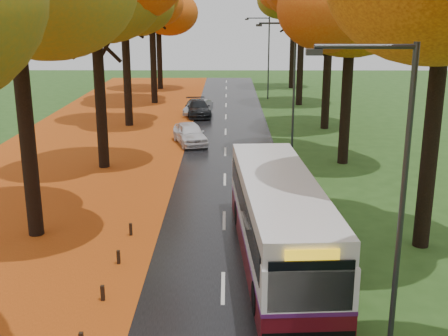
{
  "coord_description": "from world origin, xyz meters",
  "views": [
    {
      "loc": [
        0.13,
        -4.32,
        8.66
      ],
      "look_at": [
        0.0,
        17.13,
        2.6
      ],
      "focal_mm": 45.0,
      "sensor_mm": 36.0,
      "label": 1
    }
  ],
  "objects_px": {
    "streetlamp_near": "(393,188)",
    "car_dark": "(198,108)",
    "streetlamp_far": "(266,51)",
    "streetlamp_mid": "(290,77)",
    "bus": "(279,218)",
    "car_silver": "(198,107)",
    "car_white": "(190,133)"
  },
  "relations": [
    {
      "from": "streetlamp_near",
      "to": "streetlamp_mid",
      "type": "distance_m",
      "value": 22.0
    },
    {
      "from": "streetlamp_mid",
      "to": "streetlamp_far",
      "type": "distance_m",
      "value": 22.0
    },
    {
      "from": "streetlamp_near",
      "to": "car_silver",
      "type": "xyz_separation_m",
      "value": [
        -6.3,
        35.0,
        -4.05
      ]
    },
    {
      "from": "car_silver",
      "to": "streetlamp_far",
      "type": "bearing_deg",
      "value": 74.3
    },
    {
      "from": "streetlamp_near",
      "to": "car_dark",
      "type": "bearing_deg",
      "value": 100.4
    },
    {
      "from": "streetlamp_near",
      "to": "car_dark",
      "type": "relative_size",
      "value": 1.71
    },
    {
      "from": "streetlamp_near",
      "to": "bus",
      "type": "bearing_deg",
      "value": 107.73
    },
    {
      "from": "streetlamp_near",
      "to": "car_dark",
      "type": "height_order",
      "value": "streetlamp_near"
    },
    {
      "from": "streetlamp_near",
      "to": "car_silver",
      "type": "height_order",
      "value": "streetlamp_near"
    },
    {
      "from": "car_silver",
      "to": "car_white",
      "type": "bearing_deg",
      "value": -70.71
    },
    {
      "from": "car_white",
      "to": "car_dark",
      "type": "xyz_separation_m",
      "value": [
        0.0,
        10.21,
        -0.04
      ]
    },
    {
      "from": "streetlamp_mid",
      "to": "car_silver",
      "type": "bearing_deg",
      "value": 115.84
    },
    {
      "from": "bus",
      "to": "streetlamp_near",
      "type": "bearing_deg",
      "value": -75.68
    },
    {
      "from": "bus",
      "to": "car_white",
      "type": "xyz_separation_m",
      "value": [
        -4.3,
        17.85,
        -0.82
      ]
    },
    {
      "from": "car_dark",
      "to": "car_silver",
      "type": "bearing_deg",
      "value": 81.3
    },
    {
      "from": "streetlamp_mid",
      "to": "streetlamp_near",
      "type": "bearing_deg",
      "value": -90.0
    },
    {
      "from": "streetlamp_near",
      "to": "streetlamp_far",
      "type": "bearing_deg",
      "value": 90.0
    },
    {
      "from": "streetlamp_far",
      "to": "car_white",
      "type": "distance_m",
      "value": 21.25
    },
    {
      "from": "streetlamp_mid",
      "to": "bus",
      "type": "height_order",
      "value": "streetlamp_mid"
    },
    {
      "from": "streetlamp_mid",
      "to": "bus",
      "type": "distance_m",
      "value": 16.19
    },
    {
      "from": "car_silver",
      "to": "bus",
      "type": "bearing_deg",
      "value": -62.21
    },
    {
      "from": "streetlamp_far",
      "to": "car_white",
      "type": "xyz_separation_m",
      "value": [
        -6.3,
        -19.91,
        -3.95
      ]
    },
    {
      "from": "streetlamp_mid",
      "to": "car_silver",
      "type": "height_order",
      "value": "streetlamp_mid"
    },
    {
      "from": "streetlamp_mid",
      "to": "car_dark",
      "type": "height_order",
      "value": "streetlamp_mid"
    },
    {
      "from": "streetlamp_far",
      "to": "bus",
      "type": "xyz_separation_m",
      "value": [
        -2.0,
        -37.76,
        -3.13
      ]
    },
    {
      "from": "streetlamp_mid",
      "to": "car_silver",
      "type": "relative_size",
      "value": 2.12
    },
    {
      "from": "streetlamp_near",
      "to": "streetlamp_mid",
      "type": "bearing_deg",
      "value": 90.0
    },
    {
      "from": "streetlamp_near",
      "to": "streetlamp_far",
      "type": "xyz_separation_m",
      "value": [
        0.0,
        44.0,
        0.0
      ]
    },
    {
      "from": "streetlamp_near",
      "to": "streetlamp_far",
      "type": "relative_size",
      "value": 1.0
    },
    {
      "from": "car_white",
      "to": "car_dark",
      "type": "height_order",
      "value": "car_white"
    },
    {
      "from": "streetlamp_near",
      "to": "streetlamp_mid",
      "type": "relative_size",
      "value": 1.0
    },
    {
      "from": "streetlamp_mid",
      "to": "bus",
      "type": "relative_size",
      "value": 0.71
    }
  ]
}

